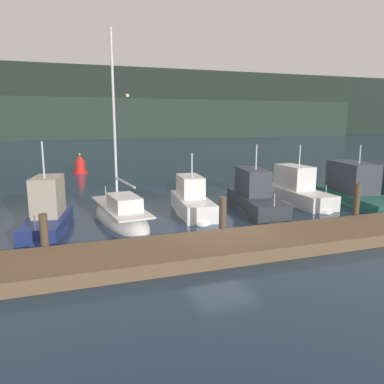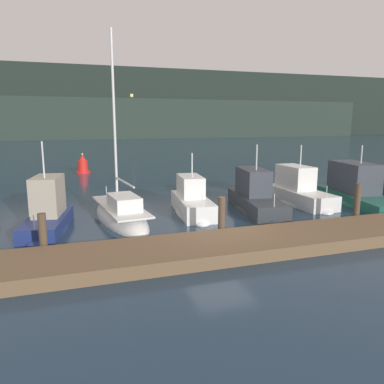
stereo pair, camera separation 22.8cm
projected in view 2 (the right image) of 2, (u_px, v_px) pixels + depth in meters
ground_plane at (221, 237)px, 15.15m from camera, size 400.00×400.00×0.00m
dock at (239, 245)px, 13.56m from camera, size 35.43×2.80×0.45m
mooring_pile_1 at (43, 235)px, 12.92m from camera, size 0.28×0.28×1.53m
mooring_pile_2 at (222, 217)px, 14.98m from camera, size 0.28×0.28×1.67m
mooring_pile_3 at (357, 204)px, 17.04m from camera, size 0.28×0.28×1.85m
motorboat_berth_3 at (48, 219)px, 16.15m from camera, size 2.44×4.85×4.29m
sailboat_berth_4 at (121, 217)px, 17.90m from camera, size 2.64×6.75×9.48m
motorboat_berth_5 at (192, 207)px, 19.05m from camera, size 2.12×5.07×3.59m
motorboat_berth_6 at (255, 203)px, 19.61m from camera, size 2.75×6.21×4.01m
motorboat_berth_7 at (299, 196)px, 21.38m from camera, size 1.85×5.43×3.78m
motorboat_berth_8 at (358, 196)px, 21.37m from camera, size 3.47×7.53×3.91m
channel_buoy at (83, 166)px, 33.82m from camera, size 1.29×1.29×1.79m
hillside_backdrop at (91, 106)px, 106.48m from camera, size 240.00×23.00×19.34m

